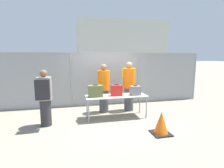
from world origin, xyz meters
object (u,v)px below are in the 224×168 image
at_px(inspection_table, 116,97).
at_px(suitcase_grey, 135,90).
at_px(traveler_hooded, 44,96).
at_px(utility_trailer, 119,89).
at_px(suitcase_olive, 95,91).
at_px(suitcase_red, 116,90).
at_px(traffic_cone, 161,124).
at_px(security_worker_far, 129,86).
at_px(security_worker_near, 104,88).

xyz_separation_m(inspection_table, suitcase_grey, (0.64, -0.04, 0.21)).
relative_size(inspection_table, traveler_hooded, 1.22).
bearing_deg(suitcase_grey, utility_trailer, 85.02).
height_order(suitcase_olive, suitcase_red, suitcase_olive).
height_order(suitcase_grey, traffic_cone, suitcase_grey).
xyz_separation_m(suitcase_olive, utility_trailer, (1.60, 2.96, -0.53)).
distance_m(suitcase_olive, security_worker_far, 1.52).
bearing_deg(utility_trailer, suitcase_olive, -118.45).
bearing_deg(traveler_hooded, suitcase_olive, 0.84).
bearing_deg(traffic_cone, utility_trailer, 89.05).
relative_size(traveler_hooded, utility_trailer, 0.41).
distance_m(suitcase_olive, utility_trailer, 3.40).
distance_m(suitcase_olive, security_worker_near, 0.78).
bearing_deg(security_worker_near, inspection_table, 108.70).
distance_m(suitcase_olive, traffic_cone, 2.24).
bearing_deg(security_worker_far, suitcase_grey, 85.38).
bearing_deg(utility_trailer, suitcase_red, -107.02).
xyz_separation_m(suitcase_grey, security_worker_near, (-0.94, 0.71, 0.01)).
xyz_separation_m(suitcase_grey, traveler_hooded, (-2.85, -0.21, 0.01)).
bearing_deg(security_worker_near, security_worker_far, 174.60).
bearing_deg(utility_trailer, suitcase_grey, -94.98).
height_order(suitcase_red, suitcase_grey, suitcase_red).
relative_size(suitcase_olive, traveler_hooded, 0.28).
height_order(security_worker_far, utility_trailer, security_worker_far).
relative_size(utility_trailer, traffic_cone, 6.67).
distance_m(suitcase_grey, traffic_cone, 1.60).
height_order(inspection_table, suitcase_red, suitcase_red).
xyz_separation_m(inspection_table, traveler_hooded, (-2.21, -0.25, 0.22)).
distance_m(inspection_table, suitcase_red, 0.23).
xyz_separation_m(security_worker_near, traffic_cone, (1.13, -2.17, -0.63)).
xyz_separation_m(utility_trailer, traffic_cone, (-0.07, -4.46, -0.12)).
relative_size(suitcase_red, security_worker_near, 0.21).
xyz_separation_m(inspection_table, traffic_cone, (0.83, -1.50, -0.41)).
height_order(inspection_table, suitcase_grey, suitcase_grey).
xyz_separation_m(suitcase_olive, security_worker_far, (1.36, 0.67, 0.01)).
distance_m(suitcase_olive, suitcase_red, 0.70).
distance_m(suitcase_red, security_worker_near, 0.73).
distance_m(inspection_table, suitcase_olive, 0.74).
bearing_deg(utility_trailer, security_worker_far, -96.01).
bearing_deg(suitcase_red, security_worker_far, 45.36).
relative_size(suitcase_grey, traffic_cone, 0.54).
relative_size(suitcase_olive, utility_trailer, 0.11).
height_order(traveler_hooded, security_worker_near, security_worker_near).
bearing_deg(traveler_hooded, suitcase_grey, -4.25).
distance_m(traveler_hooded, security_worker_far, 3.02).
bearing_deg(suitcase_grey, traffic_cone, -82.71).
distance_m(security_worker_near, traffic_cone, 2.53).
bearing_deg(suitcase_olive, security_worker_near, 59.45).
distance_m(inspection_table, traffic_cone, 1.77).
height_order(inspection_table, security_worker_near, security_worker_near).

